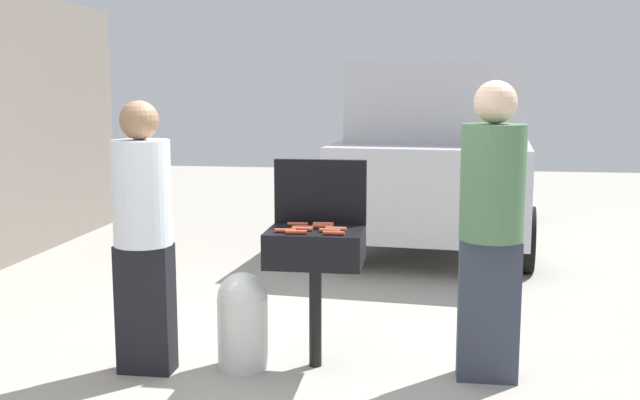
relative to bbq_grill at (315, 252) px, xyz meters
The scene contains 17 objects.
ground_plane 0.80m from the bbq_grill, 133.36° to the right, with size 24.00×24.00×0.00m, color #9E998E.
bbq_grill is the anchor object (origin of this frame).
grill_lid_open 0.41m from the bbq_grill, 90.00° to the left, with size 0.60×0.05×0.42m, color black.
hot_dog_0 0.26m from the bbq_grill, 48.41° to the right, with size 0.03×0.03×0.13m, color #AD4228.
hot_dog_1 0.21m from the bbq_grill, 76.83° to the left, with size 0.03×0.03×0.13m, color #C6593D.
hot_dog_2 0.24m from the bbq_grill, 121.25° to the right, with size 0.03×0.03×0.13m, color #AD4228.
hot_dog_3 0.18m from the bbq_grill, 146.70° to the right, with size 0.03×0.03×0.13m, color #B74C33.
hot_dog_4 0.17m from the bbq_grill, behind, with size 0.03×0.03×0.13m, color #AD4228.
hot_dog_5 0.25m from the bbq_grill, 145.24° to the right, with size 0.03×0.03×0.13m, color #B74C33.
hot_dog_6 0.20m from the bbq_grill, 37.76° to the right, with size 0.03×0.03×0.13m, color #B74C33.
hot_dog_7 0.23m from the bbq_grill, 140.79° to the left, with size 0.03×0.03×0.13m, color #AD4228.
hot_dog_8 0.17m from the bbq_grill, 51.48° to the left, with size 0.03×0.03×0.13m, color #AD4228.
hot_dog_9 0.20m from the bbq_grill, ahead, with size 0.03×0.03×0.13m, color #C6593D.
propane_tank 0.63m from the bbq_grill, 168.88° to the right, with size 0.32×0.32×0.62m.
person_left 1.07m from the bbq_grill, 166.92° to the right, with size 0.36×0.36×1.69m.
person_right 1.09m from the bbq_grill, ahead, with size 0.38×0.38×1.81m.
parked_minivan 4.38m from the bbq_grill, 78.83° to the left, with size 2.35×4.55×2.02m.
Camera 1 is at (0.87, -4.29, 1.76)m, focal length 41.66 mm.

